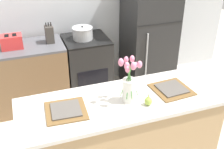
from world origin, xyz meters
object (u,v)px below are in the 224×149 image
(flower_vase, at_px, (129,84))
(toaster, at_px, (12,42))
(stove_range, at_px, (87,67))
(cooking_pot, at_px, (83,33))
(refrigerator, at_px, (149,31))
(plate_setting_right, at_px, (172,89))
(pear_figurine, at_px, (148,101))
(plate_setting_left, at_px, (66,110))
(knife_block, at_px, (49,34))

(flower_vase, xyz_separation_m, toaster, (-0.90, 1.62, -0.12))
(stove_range, bearing_deg, toaster, -179.25)
(cooking_pot, bearing_deg, refrigerator, 0.24)
(stove_range, height_order, plate_setting_right, plate_setting_right)
(pear_figurine, relative_size, plate_setting_left, 0.31)
(stove_range, bearing_deg, cooking_pot, -175.31)
(stove_range, height_order, cooking_pot, cooking_pot)
(pear_figurine, relative_size, knife_block, 0.40)
(flower_vase, height_order, pear_figurine, flower_vase)
(pear_figurine, height_order, toaster, toaster)
(stove_range, distance_m, toaster, 1.09)
(plate_setting_left, xyz_separation_m, toaster, (-0.36, 1.59, 0.03))
(plate_setting_left, bearing_deg, stove_range, 69.84)
(plate_setting_right, bearing_deg, knife_block, 117.91)
(pear_figurine, distance_m, plate_setting_left, 0.69)
(flower_vase, relative_size, plate_setting_left, 1.19)
(stove_range, height_order, refrigerator, refrigerator)
(stove_range, relative_size, toaster, 3.15)
(refrigerator, xyz_separation_m, toaster, (-1.90, -0.01, 0.09))
(stove_range, relative_size, knife_block, 3.27)
(knife_block, bearing_deg, cooking_pot, -3.94)
(plate_setting_left, distance_m, toaster, 1.63)
(plate_setting_right, xyz_separation_m, knife_block, (-0.86, 1.63, 0.06))
(refrigerator, relative_size, plate_setting_right, 5.00)
(toaster, bearing_deg, plate_setting_right, -49.94)
(plate_setting_right, relative_size, cooking_pot, 1.27)
(flower_vase, distance_m, pear_figurine, 0.21)
(toaster, bearing_deg, stove_range, 0.75)
(pear_figurine, height_order, knife_block, knife_block)
(pear_figurine, xyz_separation_m, toaster, (-1.03, 1.73, 0.00))
(plate_setting_left, bearing_deg, pear_figurine, -11.81)
(toaster, height_order, cooking_pot, cooking_pot)
(refrigerator, relative_size, cooking_pot, 6.35)
(flower_vase, bearing_deg, stove_range, 88.35)
(stove_range, xyz_separation_m, plate_setting_right, (0.39, -1.61, 0.49))
(stove_range, relative_size, pear_figurine, 8.17)
(cooking_pot, bearing_deg, plate_setting_left, -108.88)
(refrigerator, bearing_deg, cooking_pot, -179.76)
(refrigerator, distance_m, knife_block, 1.43)
(stove_range, bearing_deg, plate_setting_right, -76.36)
(refrigerator, distance_m, flower_vase, 1.93)
(flower_vase, bearing_deg, plate_setting_left, 177.17)
(refrigerator, relative_size, pear_figurine, 16.20)
(toaster, bearing_deg, knife_block, 4.68)
(flower_vase, bearing_deg, refrigerator, 58.60)
(toaster, relative_size, cooking_pot, 1.02)
(plate_setting_right, relative_size, toaster, 1.25)
(flower_vase, bearing_deg, plate_setting_right, 3.52)
(refrigerator, height_order, cooking_pot, refrigerator)
(plate_setting_right, bearing_deg, cooking_pot, 105.06)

